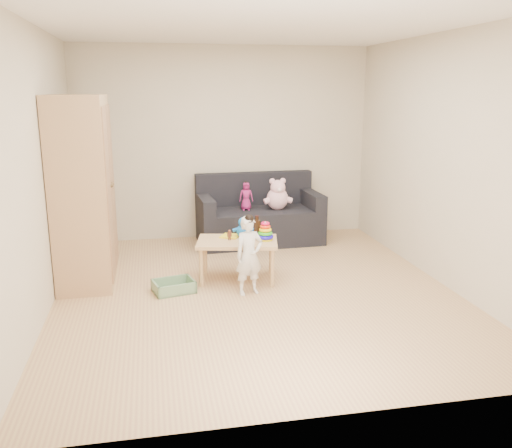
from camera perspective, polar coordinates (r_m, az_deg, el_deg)
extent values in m
plane|color=tan|center=(5.62, -0.01, -7.07)|extent=(4.50, 4.50, 0.00)
plane|color=white|center=(5.28, -0.01, 20.29)|extent=(4.50, 4.50, 0.00)
plane|color=beige|center=(7.50, -3.34, 8.44)|extent=(4.00, 0.00, 4.00)
plane|color=beige|center=(3.15, 7.83, 0.67)|extent=(4.00, 0.00, 4.00)
plane|color=beige|center=(5.29, -21.87, 5.17)|extent=(0.00, 4.50, 4.50)
plane|color=beige|center=(6.01, 19.19, 6.33)|extent=(0.00, 4.50, 4.50)
cube|color=tan|center=(5.98, -17.74, 3.35)|extent=(0.55, 1.09, 1.97)
cube|color=black|center=(7.33, 0.38, -0.16)|extent=(1.67, 0.89, 0.46)
cube|color=tan|center=(5.88, -1.97, -3.82)|extent=(0.94, 0.69, 0.45)
imported|color=silver|center=(5.43, -0.72, -3.46)|extent=(0.33, 0.26, 0.78)
imported|color=#A71F69|center=(7.19, -1.04, 2.91)|extent=(0.20, 0.14, 0.36)
cylinder|color=#CCBD0A|center=(5.82, 0.98, -1.60)|extent=(0.16, 0.16, 0.02)
cylinder|color=silver|center=(5.79, 0.98, -0.69)|extent=(0.02, 0.02, 0.19)
torus|color=#1B0EE4|center=(5.81, 0.98, -1.33)|extent=(0.18, 0.18, 0.04)
torus|color=green|center=(5.80, 0.98, -0.96)|extent=(0.16, 0.16, 0.04)
torus|color=yellow|center=(5.79, 0.98, -0.61)|extent=(0.14, 0.14, 0.04)
torus|color=#FF370D|center=(5.78, 0.99, -0.27)|extent=(0.11, 0.11, 0.03)
torus|color=#E00D45|center=(5.78, 0.99, 0.05)|extent=(0.10, 0.10, 0.03)
cylinder|color=black|center=(5.94, 0.10, -0.45)|extent=(0.08, 0.08, 0.18)
cylinder|color=black|center=(5.92, 0.10, 0.55)|extent=(0.04, 0.04, 0.05)
cylinder|color=black|center=(5.91, 0.10, 0.83)|extent=(0.04, 0.04, 0.02)
cube|color=yellow|center=(5.95, -2.72, -1.28)|extent=(0.26, 0.26, 0.01)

